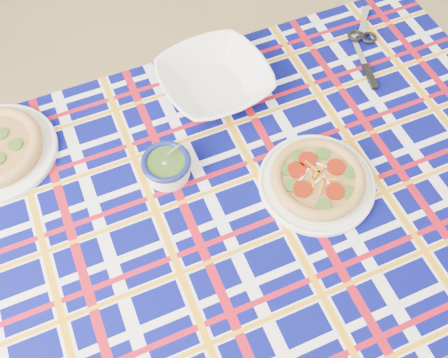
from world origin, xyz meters
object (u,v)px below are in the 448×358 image
object	(u,v)px
serving_bowl	(214,81)
dining_table	(239,212)
pesto_bowl	(167,165)
main_focaccia_plate	(318,179)

from	to	relation	value
serving_bowl	dining_table	bearing A→B (deg)	-96.98
dining_table	pesto_bowl	world-z (taller)	pesto_bowl
main_focaccia_plate	serving_bowl	xyz separation A→B (m)	(-0.14, 0.34, 0.01)
dining_table	main_focaccia_plate	bearing A→B (deg)	-12.41
dining_table	pesto_bowl	size ratio (longest dim) A/B	13.67
pesto_bowl	dining_table	bearing A→B (deg)	-38.60
main_focaccia_plate	dining_table	bearing A→B (deg)	173.06
dining_table	serving_bowl	xyz separation A→B (m)	(0.04, 0.32, 0.11)
pesto_bowl	serving_bowl	size ratio (longest dim) A/B	0.42
main_focaccia_plate	pesto_bowl	distance (m)	0.34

